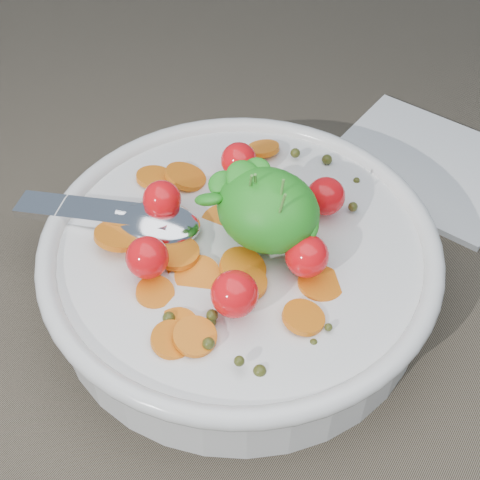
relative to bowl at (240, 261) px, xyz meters
The scene contains 3 objects.
ground 0.04m from the bowl, 109.82° to the left, with size 6.00×6.00×0.00m, color brown.
bowl is the anchor object (origin of this frame).
napkin 0.23m from the bowl, 72.30° to the left, with size 0.17×0.15×0.01m, color white.
Camera 1 is at (0.19, -0.31, 0.42)m, focal length 50.00 mm.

